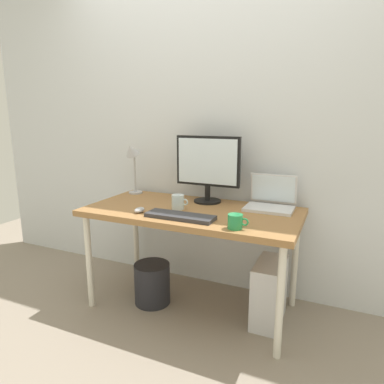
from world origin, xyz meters
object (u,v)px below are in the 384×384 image
(desk, at_px, (192,218))
(wastebasket, at_px, (152,283))
(glass_cup, at_px, (178,202))
(computer_tower, at_px, (269,292))
(mouse, at_px, (139,210))
(monitor, at_px, (208,166))
(laptop, at_px, (271,200))
(keyboard, at_px, (180,216))
(coffee_mug, at_px, (235,222))
(desk_lamp, at_px, (132,158))

(desk, height_order, wastebasket, desk)
(glass_cup, xyz_separation_m, computer_tower, (0.63, 0.07, -0.57))
(mouse, bearing_deg, monitor, 55.34)
(desk, distance_m, monitor, 0.40)
(mouse, relative_size, computer_tower, 0.21)
(monitor, distance_m, laptop, 0.51)
(monitor, distance_m, wastebasket, 0.95)
(desk, relative_size, laptop, 4.53)
(laptop, height_order, glass_cup, laptop)
(keyboard, relative_size, coffee_mug, 3.66)
(laptop, bearing_deg, desk, -153.50)
(desk, xyz_separation_m, desk_lamp, (-0.62, 0.23, 0.36))
(laptop, relative_size, glass_cup, 2.68)
(laptop, distance_m, keyboard, 0.66)
(computer_tower, bearing_deg, mouse, -163.21)
(monitor, xyz_separation_m, glass_cup, (-0.11, -0.26, -0.22))
(laptop, distance_m, wastebasket, 1.05)
(wastebasket, bearing_deg, monitor, 44.85)
(desk_lamp, bearing_deg, mouse, -52.35)
(monitor, height_order, keyboard, monitor)
(monitor, relative_size, computer_tower, 1.15)
(keyboard, distance_m, coffee_mug, 0.38)
(desk_lamp, xyz_separation_m, mouse, (0.34, -0.44, -0.28))
(keyboard, xyz_separation_m, wastebasket, (-0.30, 0.14, -0.59))
(laptop, distance_m, mouse, 0.90)
(desk_lamp, bearing_deg, coffee_mug, -26.38)
(coffee_mug, bearing_deg, desk, 144.71)
(laptop, xyz_separation_m, wastebasket, (-0.77, -0.32, -0.63))
(desk, height_order, glass_cup, glass_cup)
(monitor, distance_m, coffee_mug, 0.66)
(monitor, xyz_separation_m, laptop, (0.46, 0.02, -0.21))
(laptop, xyz_separation_m, desk_lamp, (-1.11, -0.01, 0.24))
(wastebasket, bearing_deg, glass_cup, 11.58)
(computer_tower, bearing_deg, monitor, 159.74)
(laptop, relative_size, desk_lamp, 0.76)
(mouse, bearing_deg, coffee_mug, -5.16)
(keyboard, distance_m, wastebasket, 0.68)
(mouse, xyz_separation_m, coffee_mug, (0.67, -0.06, 0.03))
(laptop, relative_size, wastebasket, 1.07)
(keyboard, bearing_deg, mouse, 179.45)
(desk, height_order, monitor, monitor)
(keyboard, height_order, coffee_mug, coffee_mug)
(monitor, relative_size, keyboard, 1.10)
(laptop, distance_m, glass_cup, 0.64)
(coffee_mug, bearing_deg, mouse, 174.84)
(laptop, height_order, wastebasket, laptop)
(desk_lamp, xyz_separation_m, coffee_mug, (1.02, -0.50, -0.26))
(laptop, bearing_deg, mouse, -149.21)
(glass_cup, height_order, wastebasket, glass_cup)
(coffee_mug, height_order, wastebasket, coffee_mug)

